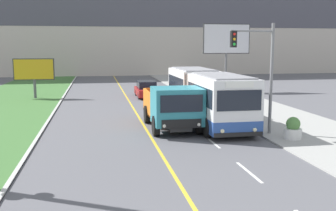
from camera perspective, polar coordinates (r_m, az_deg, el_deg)
apartment_block_background at (r=65.04m, az=-8.25°, el=13.92°), size 80.00×8.04×21.27m
city_bus at (r=24.27m, az=5.46°, el=1.47°), size 2.65×11.78×3.02m
dump_truck at (r=21.08m, az=0.85°, el=-0.38°), size 2.58×6.07×2.43m
car_distant at (r=35.26m, az=-3.14°, el=2.34°), size 1.80×4.30×1.45m
traffic_light_mast at (r=20.28m, az=13.13°, el=5.80°), size 2.28×0.32×5.67m
billboard_large at (r=39.91m, az=8.47°, el=9.23°), size 4.79×0.24×6.72m
billboard_small at (r=36.05m, az=-18.88°, el=4.82°), size 3.42×0.24×3.48m
planter_round_near at (r=20.02m, az=17.68°, el=-3.28°), size 0.85×0.85×1.07m
planter_round_second at (r=24.54m, az=11.60°, el=-0.78°), size 0.95×0.95×1.19m
planter_round_third at (r=29.39m, az=8.03°, el=0.76°), size 0.85×0.85×1.09m
planter_round_far at (r=34.32m, az=5.43°, el=1.97°), size 0.88×0.88×1.14m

